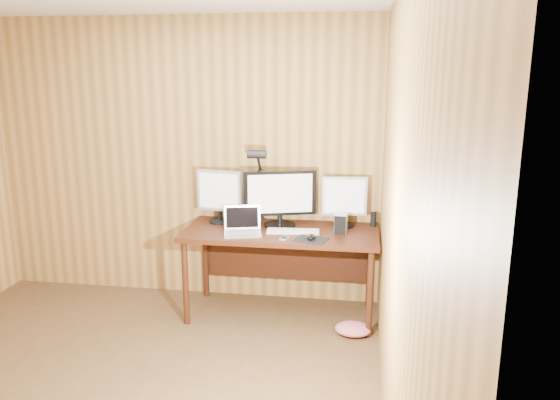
% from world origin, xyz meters
% --- Properties ---
extents(room_shell, '(4.00, 4.00, 4.00)m').
position_xyz_m(room_shell, '(0.00, 0.00, 1.25)').
color(room_shell, brown).
rests_on(room_shell, ground).
extents(desk, '(1.60, 0.70, 0.75)m').
position_xyz_m(desk, '(0.93, 1.70, 0.63)').
color(desk, '#36170B').
rests_on(desk, floor).
extents(monitor_center, '(0.60, 0.27, 0.48)m').
position_xyz_m(monitor_center, '(0.90, 1.75, 1.00)').
color(monitor_center, black).
rests_on(monitor_center, desk).
extents(monitor_left, '(0.41, 0.19, 0.46)m').
position_xyz_m(monitor_left, '(0.37, 1.79, 1.00)').
color(monitor_left, black).
rests_on(monitor_left, desk).
extents(monitor_right, '(0.38, 0.18, 0.43)m').
position_xyz_m(monitor_right, '(1.44, 1.83, 0.98)').
color(monitor_right, black).
rests_on(monitor_right, desk).
extents(laptop, '(0.34, 0.29, 0.21)m').
position_xyz_m(laptop, '(0.63, 1.52, 0.80)').
color(laptop, silver).
rests_on(laptop, desk).
extents(keyboard, '(0.44, 0.16, 0.02)m').
position_xyz_m(keyboard, '(1.04, 1.59, 0.76)').
color(keyboard, white).
rests_on(keyboard, desk).
extents(mousepad, '(0.29, 0.26, 0.00)m').
position_xyz_m(mousepad, '(1.20, 1.41, 0.75)').
color(mousepad, black).
rests_on(mousepad, desk).
extents(mouse, '(0.09, 0.12, 0.04)m').
position_xyz_m(mouse, '(1.20, 1.41, 0.77)').
color(mouse, black).
rests_on(mouse, mousepad).
extents(hard_drive, '(0.11, 0.15, 0.16)m').
position_xyz_m(hard_drive, '(1.42, 1.64, 0.83)').
color(hard_drive, silver).
rests_on(hard_drive, desk).
extents(phone, '(0.08, 0.11, 0.01)m').
position_xyz_m(phone, '(0.99, 1.39, 0.76)').
color(phone, silver).
rests_on(phone, desk).
extents(speaker, '(0.05, 0.05, 0.12)m').
position_xyz_m(speaker, '(1.68, 1.87, 0.81)').
color(speaker, black).
rests_on(speaker, desk).
extents(desk_lamp, '(0.16, 0.22, 0.68)m').
position_xyz_m(desk_lamp, '(0.70, 1.85, 1.17)').
color(desk_lamp, black).
rests_on(desk_lamp, desk).
extents(fabric_pile, '(0.32, 0.27, 0.09)m').
position_xyz_m(fabric_pile, '(1.55, 1.35, 0.05)').
color(fabric_pile, '#D66776').
rests_on(fabric_pile, floor).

